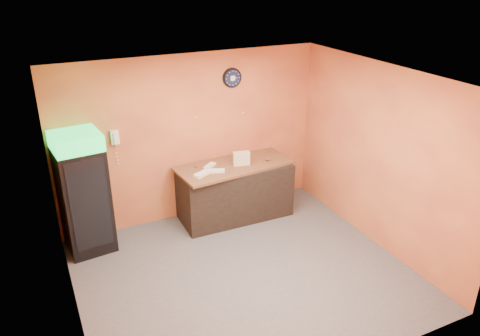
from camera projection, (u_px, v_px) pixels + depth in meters
floor at (244, 274)px, 6.69m from camera, size 4.50×4.50×0.00m
back_wall at (191, 138)px, 7.77m from camera, size 4.50×0.02×2.80m
left_wall at (64, 224)px, 5.23m from camera, size 0.02×4.00×2.80m
right_wall at (379, 157)px, 7.01m from camera, size 0.02×4.00×2.80m
ceiling at (245, 80)px, 5.55m from camera, size 4.50×4.00×0.02m
beverage_cooler at (84, 196)px, 6.90m from camera, size 0.72×0.73×1.89m
prep_counter at (235, 191)px, 8.03m from camera, size 1.89×0.86×0.94m
wall_clock at (232, 78)px, 7.65m from camera, size 0.32×0.06×0.32m
wall_phone at (115, 137)px, 7.13m from camera, size 0.12×0.11×0.22m
butcher_paper at (234, 165)px, 7.83m from camera, size 2.01×1.02×0.04m
sub_roll_stack at (241, 158)px, 7.75m from camera, size 0.29×0.15×0.23m
wrapped_sandwich_left at (202, 174)px, 7.42m from camera, size 0.33×0.25×0.04m
wrapped_sandwich_mid at (216, 171)px, 7.54m from camera, size 0.30×0.20×0.04m
wrapped_sandwich_right at (210, 166)px, 7.72m from camera, size 0.27×0.24×0.04m
kitchen_tool at (238, 161)px, 7.88m from camera, size 0.07×0.07×0.07m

